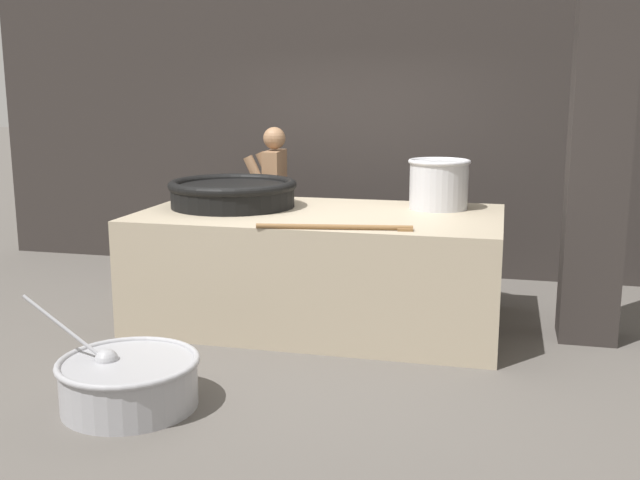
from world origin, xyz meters
TOP-DOWN VIEW (x-y plane):
  - ground_plane at (0.00, 0.00)m, footprint 60.00×60.00m
  - back_wall at (0.00, 2.10)m, footprint 9.06×0.24m
  - support_pillar at (2.29, 0.09)m, footprint 0.46×0.46m
  - hearth_platform at (0.00, 0.00)m, footprint 3.16×1.74m
  - giant_wok_near at (-0.86, 0.12)m, footprint 1.18×1.18m
  - stock_pot at (0.99, 0.46)m, footprint 0.56×0.56m
  - stirring_paddle at (0.36, -0.76)m, footprint 1.21×0.27m
  - cook at (-0.80, 1.19)m, footprint 0.41×0.63m
  - prep_bowl_vegetables at (-0.77, -2.12)m, footprint 1.21×0.94m

SIDE VIEW (x-z plane):
  - ground_plane at x=0.00m, z-range 0.00..0.00m
  - prep_bowl_vegetables at x=-0.77m, z-range -0.18..0.55m
  - hearth_platform at x=0.00m, z-range 0.00..1.00m
  - cook at x=-0.80m, z-range 0.07..1.75m
  - stirring_paddle at x=0.36m, z-range 1.00..1.04m
  - giant_wok_near at x=-0.86m, z-range 1.01..1.26m
  - stock_pot at x=0.99m, z-range 1.01..1.45m
  - back_wall at x=0.00m, z-range 0.00..3.38m
  - support_pillar at x=2.29m, z-range 0.00..3.38m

